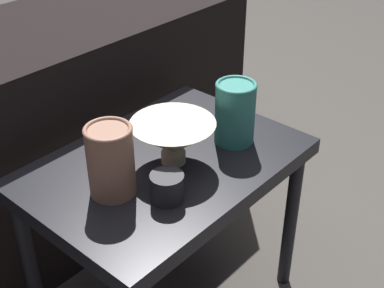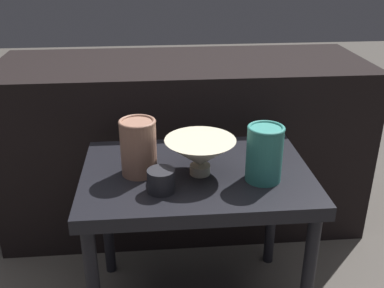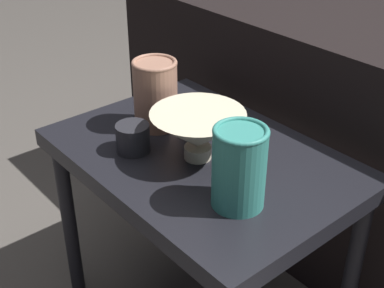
% 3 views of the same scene
% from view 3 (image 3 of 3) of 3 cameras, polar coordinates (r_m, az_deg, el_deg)
% --- Properties ---
extents(table, '(0.65, 0.45, 0.50)m').
position_cam_3_polar(table, '(1.17, 1.04, -3.49)').
color(table, black).
rests_on(table, ground_plane).
extents(couch_backdrop, '(1.41, 0.50, 0.68)m').
position_cam_3_polar(couch_backdrop, '(1.58, 15.94, 0.85)').
color(couch_backdrop, black).
rests_on(couch_backdrop, ground_plane).
extents(bowl, '(0.20, 0.20, 0.10)m').
position_cam_3_polar(bowl, '(1.09, 0.62, 1.42)').
color(bowl, beige).
rests_on(bowl, table).
extents(vase_textured_left, '(0.10, 0.10, 0.16)m').
position_cam_3_polar(vase_textured_left, '(1.21, -4.00, 5.41)').
color(vase_textured_left, '#996B56').
rests_on(vase_textured_left, table).
extents(vase_colorful_right, '(0.10, 0.10, 0.16)m').
position_cam_3_polar(vase_colorful_right, '(0.95, 5.06, -2.40)').
color(vase_colorful_right, teal).
rests_on(vase_colorful_right, table).
extents(cup, '(0.07, 0.07, 0.06)m').
position_cam_3_polar(cup, '(1.14, -6.32, 0.65)').
color(cup, '#232328').
rests_on(cup, table).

